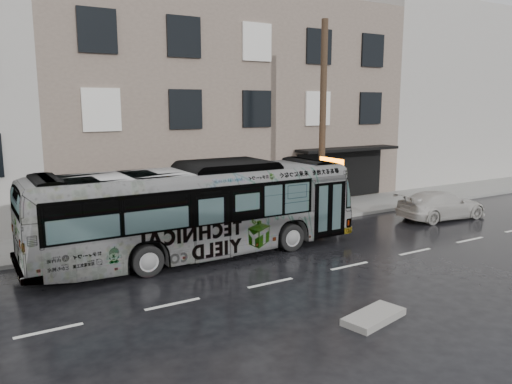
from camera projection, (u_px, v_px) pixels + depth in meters
ground at (232, 261)px, 17.48m from camera, size 120.00×120.00×0.00m
sidewalk at (179, 230)px, 21.61m from camera, size 90.00×3.60×0.15m
building_taupe at (205, 103)px, 29.78m from camera, size 20.00×12.00×11.00m
building_filler at (424, 97)px, 39.30m from camera, size 18.00×12.00×12.00m
utility_pole_front at (323, 122)px, 22.75m from camera, size 0.30×0.30×9.00m
sign_post at (339, 191)px, 23.88m from camera, size 0.06×0.06×2.40m
bus at (198, 210)px, 17.89m from camera, size 12.13×2.85×3.38m
white_sedan at (441, 205)px, 23.87m from camera, size 4.76×2.30×1.33m
slush_pile at (374, 317)px, 12.72m from camera, size 1.93×1.17×0.18m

